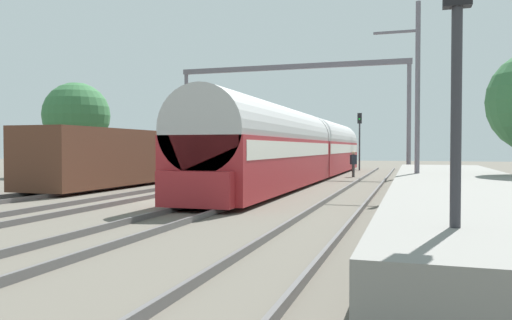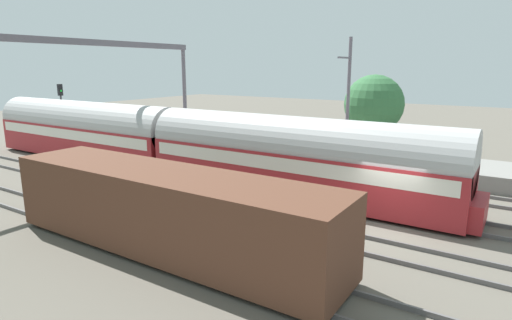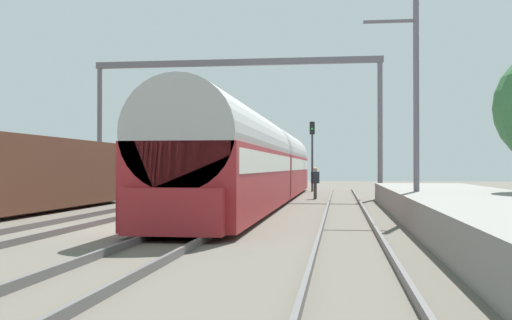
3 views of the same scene
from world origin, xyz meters
The scene contains 13 objects.
ground centered at (0.00, 0.00, 0.00)m, with size 120.00×120.00×0.00m, color #5E584E.
track_far_west centered at (-6.06, 0.00, 0.08)m, with size 1.52×60.00×0.16m.
track_west centered at (-2.02, 0.00, 0.08)m, with size 1.51×60.00×0.16m.
track_east centered at (2.02, 0.00, 0.08)m, with size 1.51×60.00×0.16m.
track_far_east centered at (6.06, 0.00, 0.08)m, with size 1.52×60.00×0.16m.
platform centered at (9.88, 2.00, 0.45)m, with size 4.40×28.00×0.90m.
passenger_train centered at (2.02, 13.30, 1.97)m, with size 2.93×32.85×3.82m.
freight_car centered at (-6.06, 5.80, 1.47)m, with size 2.80×13.00×2.70m.
person_crossing centered at (4.53, 16.91, 1.03)m, with size 0.46×0.43×1.73m.
railway_signal_far centered at (3.94, 26.96, 3.17)m, with size 0.36×0.30×4.95m.
catenary_gantry centered at (0.00, 17.64, 5.90)m, with size 16.52×0.28×7.86m.
catenary_pole_east_mid centered at (8.41, 4.93, 4.15)m, with size 1.90×0.20×8.00m.
tree_east_background centered at (13.01, 4.76, 3.74)m, with size 4.07×4.07×5.79m.
Camera 2 is at (-15.96, -4.22, 6.33)m, focal length 29.61 mm.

